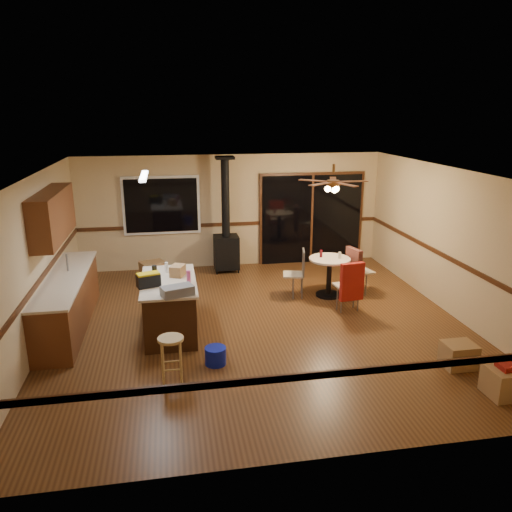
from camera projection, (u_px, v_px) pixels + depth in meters
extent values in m
plane|color=#573318|center=(259.00, 325.00, 8.61)|extent=(7.00, 7.00, 0.00)
plane|color=silver|center=(259.00, 173.00, 7.87)|extent=(7.00, 7.00, 0.00)
plane|color=tan|center=(232.00, 211.00, 11.55)|extent=(7.00, 0.00, 7.00)
plane|color=tan|center=(323.00, 349.00, 4.94)|extent=(7.00, 0.00, 7.00)
plane|color=tan|center=(35.00, 263.00, 7.66)|extent=(0.00, 7.00, 7.00)
plane|color=tan|center=(453.00, 243.00, 8.82)|extent=(0.00, 7.00, 7.00)
cube|color=black|center=(161.00, 205.00, 11.18)|extent=(1.72, 0.10, 1.32)
cube|color=black|center=(311.00, 219.00, 11.89)|extent=(2.52, 0.10, 2.10)
cube|color=brown|center=(68.00, 303.00, 8.43)|extent=(0.60, 3.00, 0.86)
cube|color=beige|center=(65.00, 278.00, 8.30)|extent=(0.64, 3.04, 0.04)
cube|color=brown|center=(52.00, 215.00, 8.18)|extent=(0.35, 2.00, 0.80)
cube|color=#361C0D|center=(170.00, 307.00, 8.24)|extent=(0.80, 1.60, 0.86)
cube|color=beige|center=(169.00, 282.00, 8.11)|extent=(0.88, 1.68, 0.04)
cube|color=black|center=(226.00, 252.00, 11.33)|extent=(0.55, 0.50, 0.75)
cylinder|color=black|center=(225.00, 197.00, 10.97)|extent=(0.18, 0.18, 1.77)
cylinder|color=brown|center=(333.00, 183.00, 9.31)|extent=(0.24, 0.24, 0.10)
cylinder|color=brown|center=(334.00, 168.00, 9.24)|extent=(0.05, 0.05, 0.16)
sphere|color=#FFD88C|center=(333.00, 189.00, 9.35)|extent=(0.16, 0.16, 0.16)
cube|color=white|center=(144.00, 176.00, 7.87)|extent=(0.10, 1.20, 0.04)
cube|color=slate|center=(177.00, 291.00, 7.44)|extent=(0.53, 0.40, 0.15)
cube|color=black|center=(148.00, 281.00, 7.80)|extent=(0.40, 0.29, 0.20)
cube|color=gold|center=(148.00, 274.00, 7.77)|extent=(0.38, 0.28, 0.03)
cube|color=#997044|center=(178.00, 271.00, 8.31)|extent=(0.29, 0.33, 0.18)
cylinder|color=black|center=(155.00, 274.00, 7.99)|extent=(0.08, 0.08, 0.28)
cylinder|color=#D84C8C|center=(189.00, 277.00, 7.95)|extent=(0.08, 0.08, 0.21)
cylinder|color=white|center=(167.00, 267.00, 8.48)|extent=(0.07, 0.07, 0.18)
cylinder|color=tan|center=(172.00, 359.00, 6.76)|extent=(0.46, 0.46, 0.64)
cylinder|color=#0D1BBA|center=(216.00, 356.00, 7.25)|extent=(0.40, 0.40, 0.26)
cylinder|color=black|center=(328.00, 295.00, 9.95)|extent=(0.50, 0.50, 0.04)
cylinder|color=black|center=(329.00, 277.00, 9.84)|extent=(0.10, 0.10, 0.70)
cylinder|color=beige|center=(330.00, 259.00, 9.74)|extent=(0.81, 0.81, 0.04)
cylinder|color=#590C14|center=(321.00, 253.00, 9.78)|extent=(0.07, 0.07, 0.15)
cylinder|color=beige|center=(340.00, 255.00, 9.69)|extent=(0.07, 0.07, 0.13)
cube|color=tan|center=(293.00, 275.00, 9.80)|extent=(0.48, 0.48, 0.03)
cube|color=slate|center=(303.00, 263.00, 9.72)|extent=(0.12, 0.40, 0.50)
cube|color=tan|center=(346.00, 286.00, 9.18)|extent=(0.45, 0.45, 0.03)
cube|color=slate|center=(352.00, 276.00, 8.93)|extent=(0.40, 0.08, 0.50)
cube|color=#A61B13|center=(352.00, 282.00, 8.94)|extent=(0.45, 0.15, 0.70)
cube|color=tan|center=(362.00, 271.00, 9.99)|extent=(0.48, 0.48, 0.03)
cube|color=slate|center=(355.00, 261.00, 9.84)|extent=(0.12, 0.40, 0.50)
cube|color=#4E241D|center=(353.00, 266.00, 9.86)|extent=(0.20, 0.45, 0.70)
cube|color=#997044|center=(153.00, 271.00, 10.84)|extent=(0.61, 0.56, 0.40)
cube|color=#997044|center=(506.00, 382.00, 6.45)|extent=(0.51, 0.43, 0.38)
cube|color=#997044|center=(459.00, 355.00, 7.17)|extent=(0.44, 0.38, 0.36)
cube|color=maroon|center=(509.00, 366.00, 6.38)|extent=(0.27, 0.23, 0.07)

